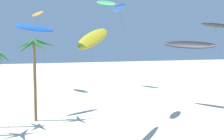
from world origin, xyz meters
TOP-DOWN VIEW (x-y plane):
  - palm_tree_3 at (-7.68, 34.15)m, footprint 4.92×4.89m
  - flying_kite_0 at (2.88, 32.71)m, footprint 3.48×8.32m
  - flying_kite_1 at (9.58, 57.08)m, footprint 3.90×10.16m
  - flying_kite_4 at (-7.21, 38.03)m, footprint 5.74×8.87m
  - flying_kite_7 at (16.19, 30.45)m, footprint 3.42×9.84m
  - flying_kite_8 at (-5.06, 56.72)m, footprint 2.92×5.84m
  - flying_kite_10 at (14.30, 33.72)m, footprint 5.31×11.76m
  - flying_kite_11 at (-2.82, 25.26)m, footprint 5.84×7.73m

SIDE VIEW (x-z plane):
  - palm_tree_3 at x=-7.68m, z-range 3.28..13.43m
  - flying_kite_10 at x=14.30m, z-range 4.31..14.56m
  - flying_kite_11 at x=-2.82m, z-range 4.25..15.83m
  - flying_kite_4 at x=-7.21m, z-range 5.43..17.81m
  - flying_kite_7 at x=16.19m, z-range 5.63..18.55m
  - flying_kite_0 at x=2.88m, z-range 6.57..21.66m
  - flying_kite_8 at x=-5.06m, z-range 7.50..23.80m
  - flying_kite_1 at x=9.58m, z-range 8.72..28.55m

